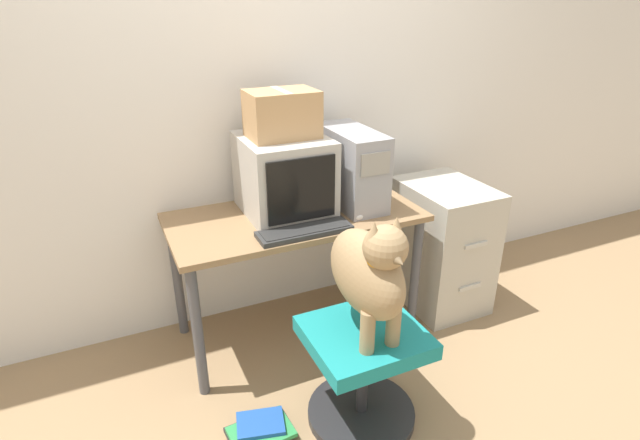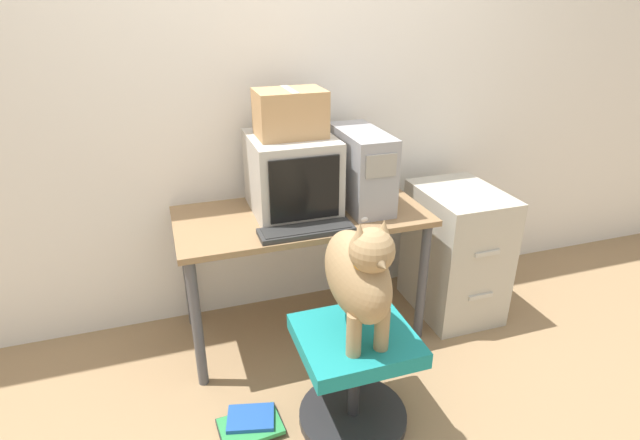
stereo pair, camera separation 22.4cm
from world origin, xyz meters
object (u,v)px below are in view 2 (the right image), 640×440
keyboard (306,230)px  cardboard_box (290,113)px  office_chair (354,371)px  pc_tower (361,168)px  book_stack_floor (250,424)px  crt_monitor (292,174)px  dog (359,274)px  filing_cabinet (455,252)px

keyboard → cardboard_box: (0.01, 0.29, 0.49)m
keyboard → office_chair: 0.67m
pc_tower → cardboard_box: cardboard_box is taller
keyboard → book_stack_floor: 0.90m
keyboard → pc_tower: bearing=33.9°
keyboard → office_chair: bearing=-82.4°
crt_monitor → pc_tower: pc_tower is taller
crt_monitor → office_chair: size_ratio=0.96×
dog → book_stack_floor: dog is taller
pc_tower → office_chair: 1.03m
crt_monitor → pc_tower: (0.36, -0.03, 0.00)m
crt_monitor → filing_cabinet: bearing=-7.3°
crt_monitor → dog: (0.05, -0.78, -0.15)m
filing_cabinet → book_stack_floor: size_ratio=2.65×
keyboard → book_stack_floor: bearing=-134.3°
cardboard_box → book_stack_floor: 1.44m
keyboard → filing_cabinet: size_ratio=0.60×
office_chair → book_stack_floor: office_chair is taller
filing_cabinet → office_chair: bearing=-144.0°
keyboard → office_chair: size_ratio=0.94×
office_chair → filing_cabinet: filing_cabinet is taller
dog → book_stack_floor: bearing=167.3°
pc_tower → filing_cabinet: (0.58, -0.09, -0.54)m
pc_tower → dog: bearing=-112.7°
pc_tower → keyboard: size_ratio=1.07×
crt_monitor → book_stack_floor: crt_monitor is taller
crt_monitor → cardboard_box: bearing=90.0°
crt_monitor → filing_cabinet: crt_monitor is taller
crt_monitor → book_stack_floor: (-0.40, -0.68, -0.89)m
dog → pc_tower: bearing=67.3°
keyboard → cardboard_box: cardboard_box is taller
dog → cardboard_box: bearing=93.8°
filing_cabinet → pc_tower: bearing=171.4°
pc_tower → cardboard_box: (-0.36, 0.04, 0.30)m
pc_tower → cardboard_box: bearing=174.2°
crt_monitor → cardboard_box: size_ratio=1.42×
office_chair → dog: bearing=-90.0°
pc_tower → book_stack_floor: 1.34m
cardboard_box → filing_cabinet: bearing=-7.6°
pc_tower → keyboard: bearing=-146.1°
crt_monitor → keyboard: crt_monitor is taller
keyboard → filing_cabinet: filing_cabinet is taller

